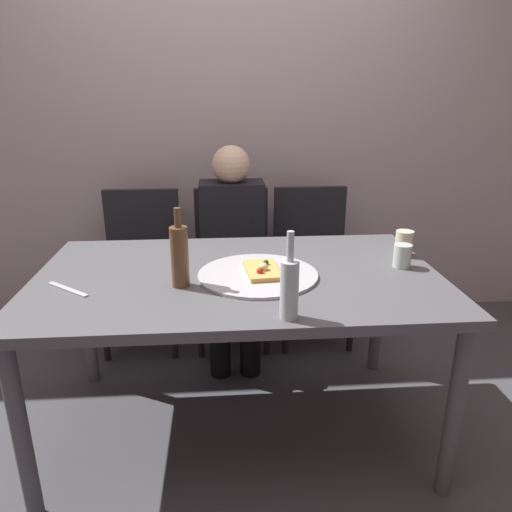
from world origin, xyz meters
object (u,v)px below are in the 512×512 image
at_px(table_knife, 68,289).
at_px(chair_middle, 232,256).
at_px(wine_bottle, 289,287).
at_px(beer_bottle, 180,255).
at_px(guest_in_sweater, 232,243).
at_px(tumbler_far, 402,256).
at_px(chair_right, 312,254).
at_px(pizza_tray, 258,275).
at_px(dining_table, 238,289).
at_px(tumbler_near, 404,243).
at_px(chair_left, 142,258).
at_px(pizza_slice_last, 263,270).

relative_size(table_knife, chair_middle, 0.24).
height_order(wine_bottle, beer_bottle, beer_bottle).
xyz_separation_m(wine_bottle, chair_middle, (-0.15, 1.31, -0.34)).
bearing_deg(guest_in_sweater, tumbler_far, 133.74).
distance_m(table_knife, chair_right, 1.53).
bearing_deg(pizza_tray, dining_table, 152.68).
bearing_deg(tumbler_near, chair_middle, 135.94).
height_order(dining_table, chair_right, chair_right).
height_order(tumbler_near, table_knife, tumbler_near).
distance_m(pizza_tray, chair_left, 1.14).
distance_m(table_knife, guest_in_sweater, 1.08).
bearing_deg(beer_bottle, wine_bottle, -39.22).
xyz_separation_m(tumbler_far, chair_right, (-0.20, 0.87, -0.28)).
relative_size(beer_bottle, chair_left, 0.34).
height_order(dining_table, table_knife, table_knife).
xyz_separation_m(chair_middle, guest_in_sweater, (-0.00, -0.15, 0.13)).
relative_size(pizza_tray, chair_left, 0.53).
height_order(wine_bottle, tumbler_near, wine_bottle).
bearing_deg(chair_right, tumbler_far, 103.17).
bearing_deg(tumbler_far, chair_middle, 128.35).
bearing_deg(dining_table, tumbler_near, 12.34).
bearing_deg(chair_middle, pizza_tray, 95.04).
bearing_deg(dining_table, pizza_tray, -27.32).
height_order(dining_table, beer_bottle, beer_bottle).
bearing_deg(table_knife, tumbler_far, 45.76).
distance_m(dining_table, guest_in_sweater, 0.74).
bearing_deg(chair_left, tumbler_near, 150.38).
xyz_separation_m(dining_table, chair_right, (0.48, 0.89, -0.16)).
relative_size(pizza_tray, tumbler_far, 4.89).
bearing_deg(dining_table, chair_right, 61.62).
relative_size(chair_left, chair_right, 1.00).
bearing_deg(chair_middle, tumbler_far, 128.35).
bearing_deg(tumbler_near, tumbler_far, -112.97).
bearing_deg(chair_middle, pizza_slice_last, 96.29).
distance_m(wine_bottle, beer_bottle, 0.47).
xyz_separation_m(chair_left, chair_middle, (0.53, 0.00, 0.00)).
bearing_deg(dining_table, beer_bottle, -152.11).
xyz_separation_m(pizza_tray, chair_right, (0.40, 0.93, -0.24)).
height_order(tumbler_far, guest_in_sweater, guest_in_sweater).
bearing_deg(guest_in_sweater, dining_table, 90.36).
height_order(table_knife, chair_middle, chair_middle).
height_order(beer_bottle, tumbler_far, beer_bottle).
xyz_separation_m(table_knife, chair_right, (1.12, 1.02, -0.24)).
relative_size(dining_table, pizza_slice_last, 7.05).
height_order(beer_bottle, chair_middle, beer_bottle).
relative_size(pizza_tray, table_knife, 2.17).
distance_m(beer_bottle, tumbler_near, 1.01).
bearing_deg(beer_bottle, chair_left, 107.21).
xyz_separation_m(beer_bottle, tumbler_near, (0.97, 0.28, -0.07)).
distance_m(wine_bottle, guest_in_sweater, 1.19).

